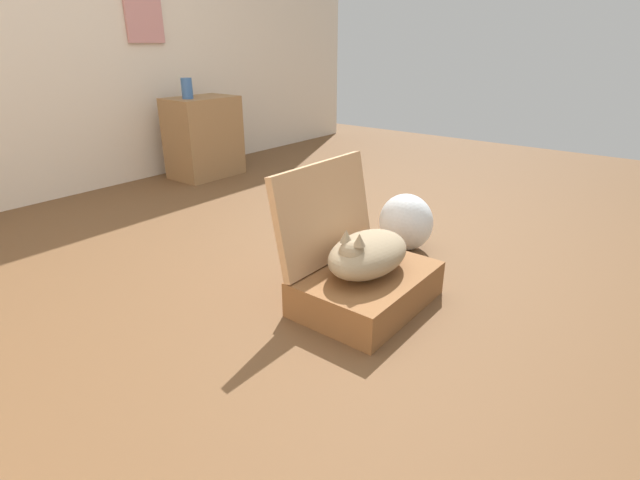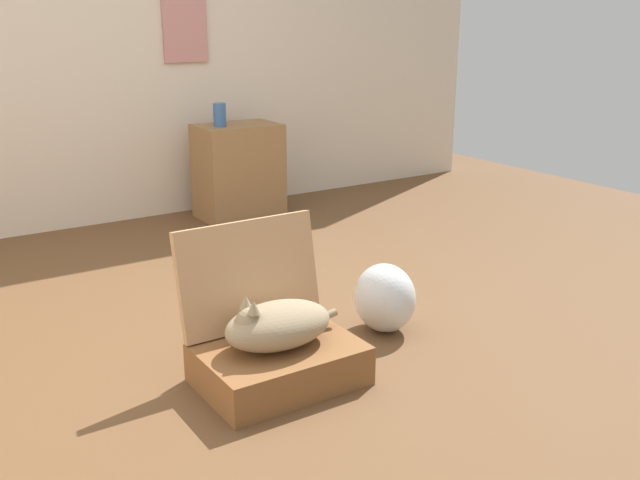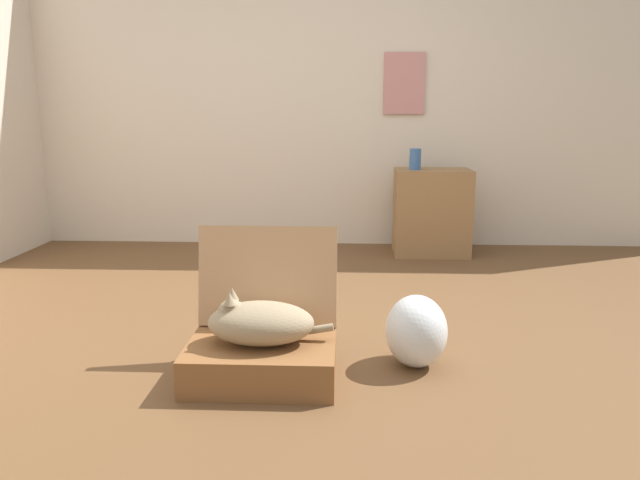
{
  "view_description": "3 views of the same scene",
  "coord_description": "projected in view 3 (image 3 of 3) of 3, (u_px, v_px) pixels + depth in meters",
  "views": [
    {
      "loc": [
        -1.77,
        -1.45,
        1.08
      ],
      "look_at": [
        -0.3,
        -0.29,
        0.3
      ],
      "focal_mm": 26.65,
      "sensor_mm": 36.0,
      "label": 1
    },
    {
      "loc": [
        -1.46,
        -2.72,
        1.4
      ],
      "look_at": [
        0.1,
        -0.32,
        0.5
      ],
      "focal_mm": 40.7,
      "sensor_mm": 36.0,
      "label": 2
    },
    {
      "loc": [
        0.16,
        -2.82,
        1.1
      ],
      "look_at": [
        0.03,
        -0.02,
        0.5
      ],
      "focal_mm": 34.0,
      "sensor_mm": 36.0,
      "label": 3
    }
  ],
  "objects": [
    {
      "name": "cat",
      "position": [
        259.0,
        322.0,
        2.49
      ],
      "size": [
        0.52,
        0.28,
        0.23
      ],
      "color": "#998466",
      "rests_on": "suitcase_base"
    },
    {
      "name": "plastic_bag_white",
      "position": [
        416.0,
        331.0,
        2.65
      ],
      "size": [
        0.27,
        0.3,
        0.32
      ],
      "primitive_type": "ellipsoid",
      "color": "silver",
      "rests_on": "ground"
    },
    {
      "name": "suitcase_lid",
      "position": [
        268.0,
        276.0,
        2.69
      ],
      "size": [
        0.61,
        0.12,
        0.44
      ],
      "primitive_type": "cube",
      "rotation": [
        1.38,
        0.0,
        0.0
      ],
      "color": "tan",
      "rests_on": "suitcase_base"
    },
    {
      "name": "wall_back",
      "position": [
        329.0,
        86.0,
        4.92
      ],
      "size": [
        6.4,
        0.15,
        2.6
      ],
      "color": "beige",
      "rests_on": "ground"
    },
    {
      "name": "side_table",
      "position": [
        432.0,
        212.0,
        4.69
      ],
      "size": [
        0.57,
        0.38,
        0.66
      ],
      "primitive_type": "cube",
      "color": "olive",
      "rests_on": "ground"
    },
    {
      "name": "suitcase_base",
      "position": [
        262.0,
        361.0,
        2.52
      ],
      "size": [
        0.61,
        0.45,
        0.16
      ],
      "primitive_type": "cube",
      "color": "brown",
      "rests_on": "ground"
    },
    {
      "name": "ground_plane",
      "position": [
        314.0,
        339.0,
        2.99
      ],
      "size": [
        7.68,
        7.68,
        0.0
      ],
      "primitive_type": "plane",
      "color": "brown",
      "rests_on": "ground"
    },
    {
      "name": "vase_tall",
      "position": [
        415.0,
        159.0,
        4.58
      ],
      "size": [
        0.09,
        0.09,
        0.16
      ],
      "primitive_type": "cylinder",
      "color": "#38609E",
      "rests_on": "side_table"
    }
  ]
}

